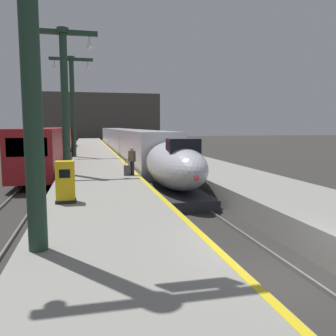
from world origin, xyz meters
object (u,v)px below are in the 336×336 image
regional_train_adjacent (54,143)px  passenger_near_edge (132,159)px  station_column_far (72,97)px  rolling_suitcase (127,170)px  station_column_mid (64,87)px  highspeed_train_main (126,143)px  ticket_machine_yellow (65,183)px

regional_train_adjacent → passenger_near_edge: size_ratio=21.66×
station_column_far → rolling_suitcase: bearing=-76.1°
station_column_mid → passenger_near_edge: size_ratio=5.08×
station_column_mid → passenger_near_edge: bearing=-18.3°
passenger_near_edge → regional_train_adjacent: bearing=107.5°
highspeed_train_main → passenger_near_edge: bearing=-95.4°
regional_train_adjacent → station_column_mid: size_ratio=4.26×
station_column_mid → station_column_far: (0.00, 12.87, 0.42)m
regional_train_adjacent → rolling_suitcase: 19.89m
rolling_suitcase → highspeed_train_main: bearing=83.8°
highspeed_train_main → passenger_near_edge: size_ratio=34.24×
regional_train_adjacent → station_column_far: 7.04m
highspeed_train_main → ticket_machine_yellow: bearing=-100.8°
station_column_far → ticket_machine_yellow: size_ratio=5.86×
station_column_far → rolling_suitcase: size_ratio=9.55×
station_column_mid → ticket_machine_yellow: bearing=-87.6°
rolling_suitcase → regional_train_adjacent: bearing=106.7°
regional_train_adjacent → rolling_suitcase: (5.70, -19.04, -0.77)m
highspeed_train_main → station_column_mid: bearing=-105.8°
station_column_mid → station_column_far: bearing=90.0°
station_column_mid → ticket_machine_yellow: (0.35, -8.22, -4.47)m
rolling_suitcase → ticket_machine_yellow: (-3.15, -6.94, 0.44)m
highspeed_train_main → station_column_far: bearing=-126.3°
station_column_mid → station_column_far: station_column_far is taller
highspeed_train_main → regional_train_adjacent: bearing=-158.9°
rolling_suitcase → station_column_mid: bearing=160.1°
ticket_machine_yellow → highspeed_train_main: bearing=79.2°
highspeed_train_main → rolling_suitcase: (-2.40, -22.17, -0.59)m
regional_train_adjacent → ticket_machine_yellow: size_ratio=22.87×
highspeed_train_main → station_column_far: station_column_far is taller
station_column_far → highspeed_train_main: bearing=53.7°
station_column_far → ticket_machine_yellow: station_column_far is taller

